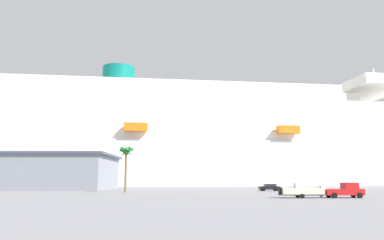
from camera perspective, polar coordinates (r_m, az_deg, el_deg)
name	(u,v)px	position (r m, az deg, el deg)	size (l,w,h in m)	color
ground_plane	(227,188)	(107.22, 5.42, -10.50)	(600.00, 600.00, 0.00)	gray
cruise_ship	(209,145)	(148.52, 2.60, -3.85)	(281.52, 53.52, 57.83)	white
terminal_building	(25,172)	(107.09, -24.46, -7.31)	(47.09, 28.51, 9.04)	gray
pickup_truck	(345,191)	(59.12, 22.65, -10.09)	(5.61, 2.30, 2.20)	red
small_boat_on_trailer	(306,191)	(56.92, 17.35, -10.52)	(8.40, 2.21, 2.15)	#595960
palm_tree	(126,155)	(77.35, -10.17, -5.32)	(3.07, 3.14, 9.34)	brown
parked_car_blue_suv	(91,186)	(95.86, -15.42, -9.91)	(4.75, 2.34, 1.58)	#264C99
parked_car_black_coupe	(269,187)	(85.89, 11.92, -10.17)	(4.52, 2.18, 1.58)	black
parked_car_silver_sedan	(50,187)	(95.41, -21.17, -9.63)	(4.53, 2.19, 1.58)	silver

